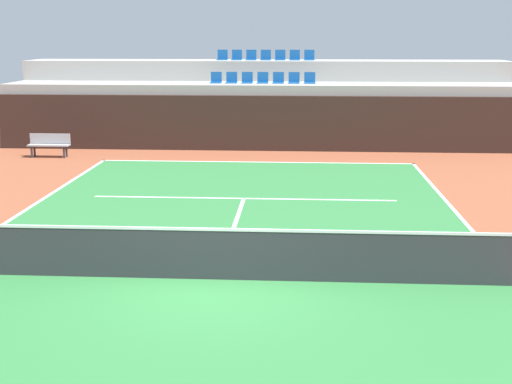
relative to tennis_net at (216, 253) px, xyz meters
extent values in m
plane|color=brown|center=(0.00, 0.00, -0.51)|extent=(80.00, 80.00, 0.00)
cube|color=#2D7238|center=(0.00, 0.00, -0.50)|extent=(11.00, 24.00, 0.01)
cube|color=white|center=(0.00, 11.95, -0.50)|extent=(11.00, 0.10, 0.00)
cube|color=white|center=(0.00, 6.40, -0.50)|extent=(8.26, 0.10, 0.00)
cube|color=white|center=(0.00, 3.20, -0.50)|extent=(0.10, 6.40, 0.00)
cube|color=black|center=(0.00, 14.56, 0.55)|extent=(20.51, 0.30, 2.11)
cube|color=#9E9E99|center=(0.00, 15.91, 0.73)|extent=(20.51, 2.40, 2.48)
cube|color=#9E9E99|center=(0.00, 18.31, 1.15)|extent=(20.51, 2.40, 3.31)
cube|color=#145193|center=(-1.88, 15.91, 2.00)|extent=(0.44, 0.44, 0.04)
cube|color=#145193|center=(-1.88, 16.11, 2.22)|extent=(0.44, 0.04, 0.40)
cube|color=#145193|center=(-1.25, 15.91, 2.00)|extent=(0.44, 0.44, 0.04)
cube|color=#145193|center=(-1.25, 16.11, 2.22)|extent=(0.44, 0.04, 0.40)
cube|color=#145193|center=(-0.63, 15.91, 2.00)|extent=(0.44, 0.44, 0.04)
cube|color=#145193|center=(-0.63, 16.11, 2.22)|extent=(0.44, 0.04, 0.40)
cube|color=#145193|center=(0.00, 15.91, 2.00)|extent=(0.44, 0.44, 0.04)
cube|color=#145193|center=(0.00, 16.11, 2.22)|extent=(0.44, 0.04, 0.40)
cube|color=#145193|center=(0.63, 15.91, 2.00)|extent=(0.44, 0.44, 0.04)
cube|color=#145193|center=(0.63, 16.11, 2.22)|extent=(0.44, 0.04, 0.40)
cube|color=#145193|center=(1.25, 15.91, 2.00)|extent=(0.44, 0.44, 0.04)
cube|color=#145193|center=(1.25, 16.11, 2.22)|extent=(0.44, 0.04, 0.40)
cube|color=#145193|center=(1.88, 15.91, 2.00)|extent=(0.44, 0.44, 0.04)
cube|color=#145193|center=(1.88, 16.11, 2.22)|extent=(0.44, 0.04, 0.40)
cube|color=#145193|center=(-1.88, 18.31, 2.82)|extent=(0.44, 0.44, 0.04)
cube|color=#145193|center=(-1.88, 18.51, 3.04)|extent=(0.44, 0.04, 0.40)
cube|color=#145193|center=(-1.25, 18.31, 2.82)|extent=(0.44, 0.44, 0.04)
cube|color=#145193|center=(-1.25, 18.51, 3.04)|extent=(0.44, 0.04, 0.40)
cube|color=#145193|center=(-0.63, 18.31, 2.82)|extent=(0.44, 0.44, 0.04)
cube|color=#145193|center=(-0.63, 18.51, 3.04)|extent=(0.44, 0.04, 0.40)
cube|color=#145193|center=(0.00, 18.31, 2.82)|extent=(0.44, 0.44, 0.04)
cube|color=#145193|center=(0.00, 18.51, 3.04)|extent=(0.44, 0.04, 0.40)
cube|color=#145193|center=(0.63, 18.31, 2.82)|extent=(0.44, 0.44, 0.04)
cube|color=#145193|center=(0.63, 18.51, 3.04)|extent=(0.44, 0.04, 0.40)
cube|color=#145193|center=(1.25, 18.31, 2.82)|extent=(0.44, 0.44, 0.04)
cube|color=#145193|center=(1.25, 18.51, 3.04)|extent=(0.44, 0.04, 0.40)
cube|color=#145193|center=(1.88, 18.31, 2.82)|extent=(0.44, 0.44, 0.04)
cube|color=#145193|center=(1.88, 18.51, 3.04)|extent=(0.44, 0.04, 0.40)
cube|color=#333338|center=(0.00, 0.00, -0.04)|extent=(10.90, 0.02, 0.92)
cube|color=white|center=(0.00, 0.00, 0.45)|extent=(10.90, 0.04, 0.05)
cube|color=#99999E|center=(-7.62, 12.52, -0.06)|extent=(1.50, 0.40, 0.05)
cube|color=#99999E|center=(-7.62, 12.70, 0.16)|extent=(1.50, 0.04, 0.36)
cube|color=#2D2D33|center=(-8.22, 12.38, -0.30)|extent=(0.06, 0.06, 0.42)
cube|color=#2D2D33|center=(-7.02, 12.38, -0.30)|extent=(0.06, 0.06, 0.42)
cube|color=#2D2D33|center=(-8.22, 12.66, -0.30)|extent=(0.06, 0.06, 0.42)
cube|color=#2D2D33|center=(-7.02, 12.66, -0.30)|extent=(0.06, 0.06, 0.42)
camera|label=1|loc=(1.48, -11.85, 3.85)|focal=48.45mm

